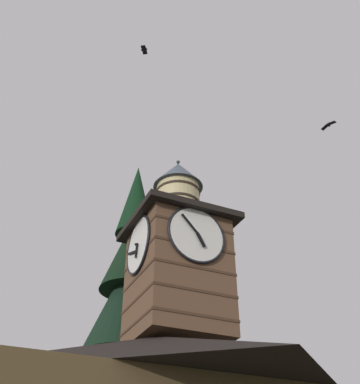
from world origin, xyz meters
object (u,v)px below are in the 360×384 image
clock_tower (178,261)px  flying_bird_low (328,125)px  pine_tree_behind (127,367)px  flying_bird_high (144,50)px

clock_tower → flying_bird_low: bearing=144.7°
clock_tower → flying_bird_low: (-5.32, 3.76, 5.79)m
pine_tree_behind → flying_bird_low: pine_tree_behind is taller
clock_tower → flying_bird_high: bearing=29.9°
flying_bird_high → flying_bird_low: flying_bird_high is taller
pine_tree_behind → flying_bird_high: (1.95, 5.61, 12.43)m
flying_bird_high → flying_bird_low: bearing=162.2°
pine_tree_behind → clock_tower: bearing=94.4°
clock_tower → flying_bird_high: flying_bird_high is taller
clock_tower → pine_tree_behind: bearing=-85.6°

